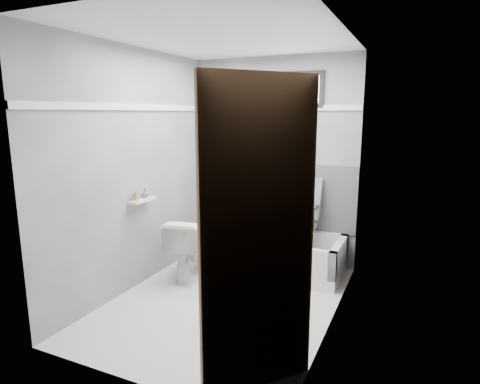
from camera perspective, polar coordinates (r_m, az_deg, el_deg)
The scene contains 19 objects.
floor at distance 3.97m, azimuth -2.16°, elevation -15.24°, with size 2.60×2.60×0.00m, color white.
ceiling at distance 3.61m, azimuth -2.46°, elevation 21.31°, with size 2.60×2.60×0.00m, color silver.
wall_back at distance 4.78m, azimuth 4.71°, elevation 4.37°, with size 2.00×0.02×2.40m, color slate.
wall_front at distance 2.52m, azimuth -15.63°, elevation -2.18°, with size 2.00×0.02×2.40m, color slate.
wall_left at distance 4.14m, azimuth -14.80°, elevation 2.97°, with size 0.02×2.60×2.40m, color slate.
wall_right at distance 3.28m, azimuth 13.53°, elevation 0.94°, with size 0.02×2.60×2.40m, color slate.
bathtub at distance 4.61m, azimuth 5.00°, elevation -8.55°, with size 1.50×0.70×0.42m, color silver, non-canonical shape.
office_chair at distance 4.49m, azimuth 7.41°, elevation -4.07°, with size 0.54×0.54×0.94m, color #595A5E, non-canonical shape.
toilet at distance 4.42m, azimuth -7.30°, elevation -7.85°, with size 0.38×0.67×0.66m, color white.
door at distance 2.13m, azimuth 6.04°, elevation -9.91°, with size 0.78×0.78×2.00m, color brown, non-canonical shape.
window at distance 4.66m, azimuth 7.79°, elevation 14.22°, with size 0.66×0.04×0.40m, color black, non-canonical shape.
backerboard at distance 4.76m, azimuth 7.42°, elevation -0.60°, with size 1.50×0.02×0.78m, color #4C4C4F.
trim_back at distance 4.74m, azimuth 4.78°, elevation 11.82°, with size 2.00×0.02×0.06m, color white.
trim_left at distance 4.09m, azimuth -15.09°, elevation 11.58°, with size 0.02×2.60×0.06m, color white.
pole at distance 4.60m, azimuth 3.01°, elevation 2.23°, with size 0.02×0.02×1.95m, color white.
shelf at distance 4.16m, azimuth -13.71°, elevation -1.14°, with size 0.10×0.32×0.03m, color white.
soap_bottle_a at distance 4.09m, azimuth -14.55°, elevation -0.45°, with size 0.05×0.05×0.12m, color #A38451.
soap_bottle_b at distance 4.20m, azimuth -13.36°, elevation -0.18°, with size 0.08×0.08×0.10m, color #455E7F.
faucet at distance 4.94m, azimuth 2.28°, elevation -3.04°, with size 0.26×0.10×0.16m, color silver, non-canonical shape.
Camera 1 is at (1.59, -3.17, 1.77)m, focal length 30.00 mm.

